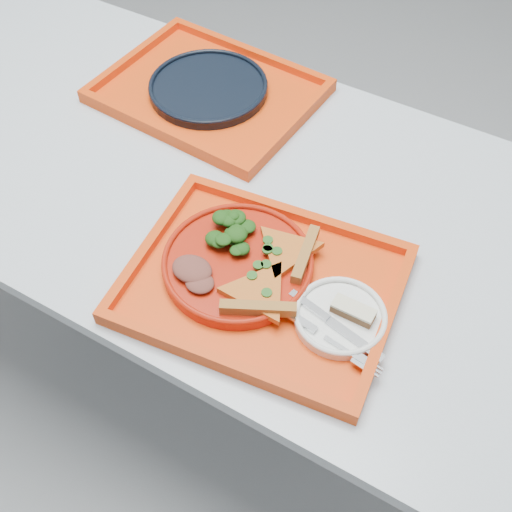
# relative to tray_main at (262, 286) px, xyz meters

# --- Properties ---
(ground) EXTENTS (10.00, 10.00, 0.00)m
(ground) POSITION_rel_tray_main_xyz_m (-0.29, 0.18, -0.76)
(ground) COLOR gray
(ground) RESTS_ON ground
(table) EXTENTS (1.60, 0.80, 0.75)m
(table) POSITION_rel_tray_main_xyz_m (-0.29, 0.18, -0.08)
(table) COLOR #ACB4C1
(table) RESTS_ON ground
(tray_main) EXTENTS (0.49, 0.40, 0.01)m
(tray_main) POSITION_rel_tray_main_xyz_m (0.00, 0.00, 0.00)
(tray_main) COLOR #DD3D0B
(tray_main) RESTS_ON table
(tray_far) EXTENTS (0.47, 0.38, 0.01)m
(tray_far) POSITION_rel_tray_main_xyz_m (-0.36, 0.39, 0.00)
(tray_far) COLOR #DD3D0B
(tray_far) RESTS_ON table
(dinner_plate) EXTENTS (0.26, 0.26, 0.02)m
(dinner_plate) POSITION_rel_tray_main_xyz_m (-0.06, 0.01, 0.02)
(dinner_plate) COLOR #A91D0B
(dinner_plate) RESTS_ON tray_main
(side_plate) EXTENTS (0.15, 0.15, 0.01)m
(side_plate) POSITION_rel_tray_main_xyz_m (0.14, 0.00, 0.01)
(side_plate) COLOR white
(side_plate) RESTS_ON tray_main
(navy_plate) EXTENTS (0.26, 0.26, 0.02)m
(navy_plate) POSITION_rel_tray_main_xyz_m (-0.36, 0.39, 0.01)
(navy_plate) COLOR black
(navy_plate) RESTS_ON tray_far
(pizza_slice_a) EXTENTS (0.17, 0.18, 0.02)m
(pizza_slice_a) POSITION_rel_tray_main_xyz_m (0.01, -0.03, 0.03)
(pizza_slice_a) COLOR #C67820
(pizza_slice_a) RESTS_ON dinner_plate
(pizza_slice_b) EXTENTS (0.16, 0.14, 0.02)m
(pizza_slice_b) POSITION_rel_tray_main_xyz_m (0.01, 0.07, 0.03)
(pizza_slice_b) COLOR #C67820
(pizza_slice_b) RESTS_ON dinner_plate
(salad_heap) EXTENTS (0.09, 0.08, 0.04)m
(salad_heap) POSITION_rel_tray_main_xyz_m (-0.09, 0.05, 0.05)
(salad_heap) COLOR black
(salad_heap) RESTS_ON dinner_plate
(meat_portion) EXTENTS (0.07, 0.06, 0.02)m
(meat_portion) POSITION_rel_tray_main_xyz_m (-0.11, -0.05, 0.03)
(meat_portion) COLOR brown
(meat_portion) RESTS_ON dinner_plate
(dessert_bar) EXTENTS (0.07, 0.03, 0.02)m
(dessert_bar) POSITION_rel_tray_main_xyz_m (0.16, 0.01, 0.03)
(dessert_bar) COLOR #502D1A
(dessert_bar) RESTS_ON side_plate
(knife) EXTENTS (0.18, 0.05, 0.01)m
(knife) POSITION_rel_tray_main_xyz_m (0.15, -0.02, 0.02)
(knife) COLOR silver
(knife) RESTS_ON side_plate
(fork) EXTENTS (0.19, 0.05, 0.01)m
(fork) POSITION_rel_tray_main_xyz_m (0.14, -0.05, 0.02)
(fork) COLOR silver
(fork) RESTS_ON side_plate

